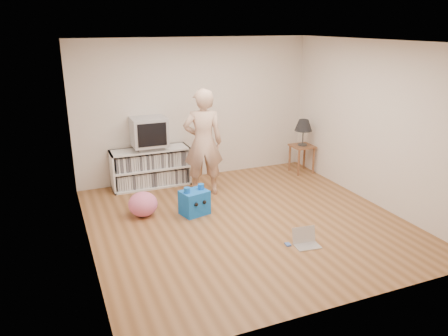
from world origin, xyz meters
TOP-DOWN VIEW (x-y plane):
  - ground at (0.00, 0.00)m, footprint 4.50×4.50m
  - walls at (0.00, 0.00)m, footprint 4.52×4.52m
  - ceiling at (0.00, 0.00)m, footprint 4.50×4.50m
  - media_unit at (-0.96, 2.04)m, footprint 1.40×0.45m
  - dvd_deck at (-0.96, 2.02)m, footprint 0.45×0.35m
  - crt_tv at (-0.96, 2.02)m, footprint 0.60×0.53m
  - side_table at (1.99, 1.65)m, footprint 0.42×0.42m
  - table_lamp at (1.99, 1.65)m, footprint 0.34×0.34m
  - person at (-0.19, 1.31)m, footprint 0.75×0.58m
  - laptop at (0.43, -0.96)m, footprint 0.36×0.30m
  - playing_cards at (0.21, -0.89)m, footprint 0.07×0.10m
  - plush_blue at (-0.62, 0.55)m, footprint 0.47×0.41m
  - plush_pink at (-1.38, 0.79)m, footprint 0.51×0.51m

SIDE VIEW (x-z plane):
  - ground at x=0.00m, z-range 0.00..0.00m
  - playing_cards at x=0.21m, z-range 0.00..0.02m
  - laptop at x=0.43m, z-range -0.05..0.18m
  - plush_pink at x=-1.38m, z-range 0.00..0.38m
  - plush_blue at x=-0.62m, z-range -0.03..0.43m
  - media_unit at x=-0.96m, z-range 0.00..0.70m
  - side_table at x=1.99m, z-range 0.14..0.69m
  - dvd_deck at x=-0.96m, z-range 0.70..0.77m
  - person at x=-0.19m, z-range 0.00..1.83m
  - table_lamp at x=1.99m, z-range 0.68..1.20m
  - crt_tv at x=-0.96m, z-range 0.77..1.27m
  - walls at x=0.00m, z-range 0.00..2.60m
  - ceiling at x=0.00m, z-range 2.60..2.60m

